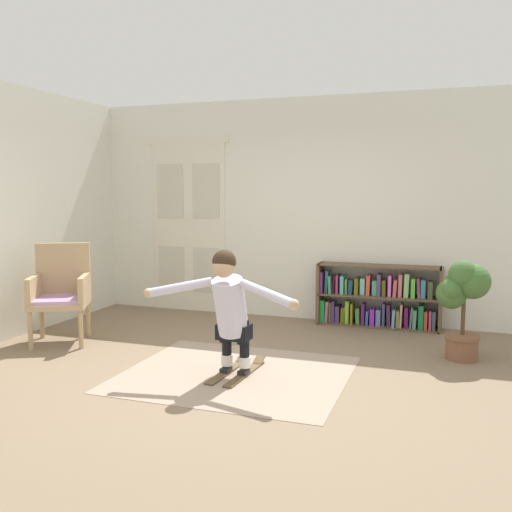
{
  "coord_description": "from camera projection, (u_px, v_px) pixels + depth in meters",
  "views": [
    {
      "loc": [
        1.78,
        -4.65,
        1.68
      ],
      "look_at": [
        -0.03,
        0.58,
        1.05
      ],
      "focal_mm": 39.56,
      "sensor_mm": 36.0,
      "label": 1
    }
  ],
  "objects": [
    {
      "name": "wicker_chair",
      "position": [
        61.0,
        290.0,
        6.31
      ],
      "size": [
        0.81,
        0.81,
        1.1
      ],
      "color": "tan",
      "rests_on": "ground"
    },
    {
      "name": "potted_plant",
      "position": [
        462.0,
        297.0,
        5.61
      ],
      "size": [
        0.52,
        0.39,
        1.01
      ],
      "color": "brown",
      "rests_on": "ground"
    },
    {
      "name": "person_skier",
      "position": [
        229.0,
        304.0,
        5.02
      ],
      "size": [
        1.46,
        0.57,
        1.11
      ],
      "color": "white",
      "rests_on": "skis_pair"
    },
    {
      "name": "bookshelf",
      "position": [
        377.0,
        299.0,
        7.03
      ],
      "size": [
        1.52,
        0.3,
        0.78
      ],
      "color": "brown",
      "rests_on": "ground"
    },
    {
      "name": "double_door",
      "position": [
        189.0,
        224.0,
        7.94
      ],
      "size": [
        1.22,
        0.05,
        2.45
      ],
      "color": "silver",
      "rests_on": "ground"
    },
    {
      "name": "side_wall_left",
      "position": [
        1.0,
        213.0,
        6.32
      ],
      "size": [
        0.1,
        6.0,
        2.9
      ],
      "primitive_type": "cube",
      "color": "silver",
      "rests_on": "ground"
    },
    {
      "name": "ground_plane",
      "position": [
        238.0,
        377.0,
        5.13
      ],
      "size": [
        7.2,
        7.2,
        0.0
      ],
      "primitive_type": "plane",
      "color": "#7D6851"
    },
    {
      "name": "skis_pair",
      "position": [
        237.0,
        371.0,
        5.25
      ],
      "size": [
        0.31,
        0.82,
        0.07
      ],
      "color": "brown",
      "rests_on": "rug"
    },
    {
      "name": "rug",
      "position": [
        236.0,
        374.0,
        5.22
      ],
      "size": [
        2.04,
        1.79,
        0.01
      ],
      "primitive_type": "cube",
      "color": "tan",
      "rests_on": "ground"
    },
    {
      "name": "back_wall",
      "position": [
        308.0,
        210.0,
        7.41
      ],
      "size": [
        6.0,
        0.1,
        2.9
      ],
      "primitive_type": "cube",
      "color": "silver",
      "rests_on": "ground"
    }
  ]
}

